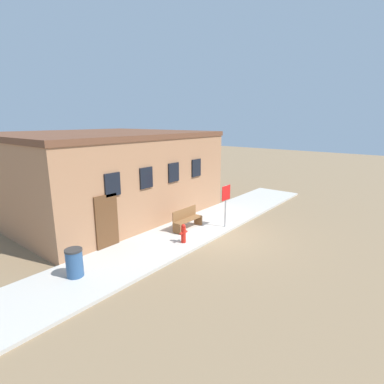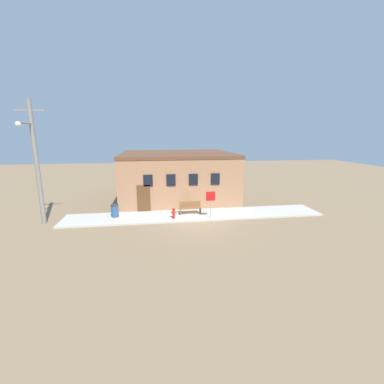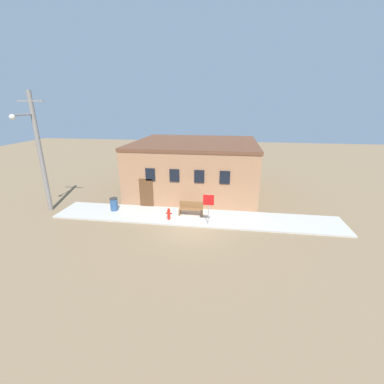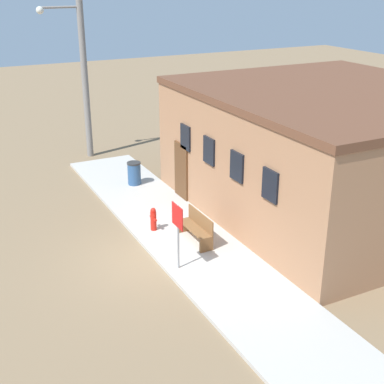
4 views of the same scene
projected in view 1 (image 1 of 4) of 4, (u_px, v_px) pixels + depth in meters
The scene contains 7 objects.
ground_plane at pixel (220, 237), 13.03m from camera, with size 80.00×80.00×0.00m, color #846B4C.
sidewalk at pixel (195, 229), 13.86m from camera, with size 19.10×2.79×0.11m.
brick_building at pixel (101, 172), 16.31m from camera, with size 10.13×9.11×4.34m.
fire_hydrant at pixel (183, 233), 12.06m from camera, with size 0.41×0.20×0.78m.
stop_sign at pixel (226, 198), 13.61m from camera, with size 0.66×0.06×1.96m.
bench at pixel (187, 219), 13.61m from camera, with size 1.60×0.44×0.93m.
trash_bin at pixel (74, 263), 9.43m from camera, with size 0.55×0.55×0.92m.
Camera 1 is at (-10.34, -6.62, 4.95)m, focal length 28.00 mm.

